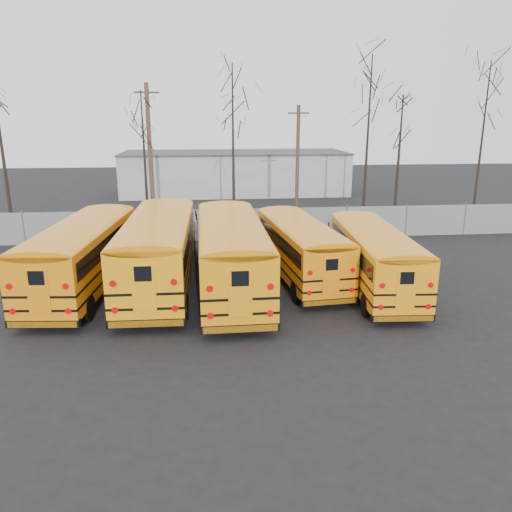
{
  "coord_description": "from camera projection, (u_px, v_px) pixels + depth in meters",
  "views": [
    {
      "loc": [
        -0.93,
        -18.75,
        7.63
      ],
      "look_at": [
        1.2,
        2.47,
        1.6
      ],
      "focal_mm": 35.0,
      "sensor_mm": 36.0,
      "label": 1
    }
  ],
  "objects": [
    {
      "name": "bus_c",
      "position": [
        231.0,
        248.0,
        21.99
      ],
      "size": [
        2.89,
        12.07,
        3.37
      ],
      "rotation": [
        0.0,
        0.0,
        0.01
      ],
      "color": "black",
      "rests_on": "ground"
    },
    {
      "name": "fence",
      "position": [
        222.0,
        225.0,
        31.34
      ],
      "size": [
        40.0,
        0.04,
        2.0
      ],
      "primitive_type": "cube",
      "color": "gray",
      "rests_on": "ground"
    },
    {
      "name": "tree_1",
      "position": [
        145.0,
        159.0,
        35.46
      ],
      "size": [
        0.26,
        0.26,
        9.31
      ],
      "primitive_type": "cone",
      "color": "black",
      "rests_on": "ground"
    },
    {
      "name": "tree_2",
      "position": [
        233.0,
        147.0,
        34.36
      ],
      "size": [
        0.26,
        0.26,
        10.98
      ],
      "primitive_type": "cone",
      "color": "black",
      "rests_on": "ground"
    },
    {
      "name": "tree_5",
      "position": [
        481.0,
        144.0,
        35.62
      ],
      "size": [
        0.26,
        0.26,
        11.26
      ],
      "primitive_type": "cone",
      "color": "black",
      "rests_on": "ground"
    },
    {
      "name": "bus_b",
      "position": [
        159.0,
        245.0,
        22.48
      ],
      "size": [
        2.97,
        12.22,
        3.41
      ],
      "rotation": [
        0.0,
        0.0,
        -0.01
      ],
      "color": "black",
      "rests_on": "ground"
    },
    {
      "name": "tree_3",
      "position": [
        367.0,
        140.0,
        36.51
      ],
      "size": [
        0.26,
        0.26,
        11.77
      ],
      "primitive_type": "cone",
      "color": "black",
      "rests_on": "ground"
    },
    {
      "name": "tree_4",
      "position": [
        398.0,
        161.0,
        35.61
      ],
      "size": [
        0.26,
        0.26,
        9.02
      ],
      "primitive_type": "cone",
      "color": "black",
      "rests_on": "ground"
    },
    {
      "name": "utility_pole_left",
      "position": [
        150.0,
        153.0,
        35.56
      ],
      "size": [
        1.72,
        0.58,
        9.81
      ],
      "rotation": [
        0.0,
        0.0,
        0.26
      ],
      "color": "#50392D",
      "rests_on": "ground"
    },
    {
      "name": "tree_0",
      "position": [
        1.0,
        139.0,
        33.47
      ],
      "size": [
        0.26,
        0.26,
        12.15
      ],
      "primitive_type": "cone",
      "color": "black",
      "rests_on": "ground"
    },
    {
      "name": "utility_pole_right",
      "position": [
        297.0,
        164.0,
        35.23
      ],
      "size": [
        1.48,
        0.26,
        8.33
      ],
      "rotation": [
        0.0,
        0.0,
        -0.03
      ],
      "color": "#483529",
      "rests_on": "ground"
    },
    {
      "name": "bus_e",
      "position": [
        373.0,
        253.0,
        22.39
      ],
      "size": [
        2.98,
        10.41,
        2.88
      ],
      "rotation": [
        0.0,
        0.0,
        -0.06
      ],
      "color": "black",
      "rests_on": "ground"
    },
    {
      "name": "bus_d",
      "position": [
        299.0,
        244.0,
        23.91
      ],
      "size": [
        3.37,
        10.44,
        2.87
      ],
      "rotation": [
        0.0,
        0.0,
        0.1
      ],
      "color": "black",
      "rests_on": "ground"
    },
    {
      "name": "ground",
      "position": [
        233.0,
        311.0,
        20.12
      ],
      "size": [
        120.0,
        120.0,
        0.0
      ],
      "primitive_type": "plane",
      "color": "black",
      "rests_on": "ground"
    },
    {
      "name": "bus_a",
      "position": [
        84.0,
        250.0,
        22.19
      ],
      "size": [
        3.58,
        11.55,
        3.18
      ],
      "rotation": [
        0.0,
        0.0,
        -0.09
      ],
      "color": "black",
      "rests_on": "ground"
    },
    {
      "name": "distant_building",
      "position": [
        235.0,
        173.0,
        50.41
      ],
      "size": [
        22.0,
        8.0,
        4.0
      ],
      "primitive_type": "cube",
      "color": "beige",
      "rests_on": "ground"
    }
  ]
}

